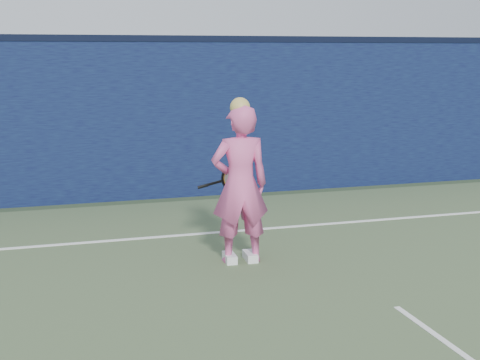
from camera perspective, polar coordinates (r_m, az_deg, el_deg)
name	(u,v)px	position (r m, az deg, el deg)	size (l,w,h in m)	color
ground	(460,354)	(5.71, 18.28, -13.92)	(80.00, 80.00, 0.00)	#2E3D25
backstop_wall	(234,118)	(11.20, -0.50, 5.27)	(24.00, 0.40, 2.50)	#0C0E35
wall_cap	(234,39)	(11.15, -0.51, 11.94)	(24.00, 0.42, 0.10)	black
player	(240,184)	(7.42, 0.00, -0.37)	(0.67, 0.46, 1.86)	#E1579A
racket	(232,179)	(7.80, -0.72, 0.10)	(0.57, 0.20, 0.32)	black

